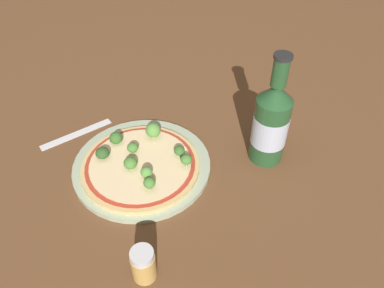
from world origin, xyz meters
name	(u,v)px	position (x,y,z in m)	size (l,w,h in m)	color
ground_plane	(149,170)	(0.00, 0.00, 0.00)	(3.00, 3.00, 0.00)	brown
plate	(141,166)	(-0.02, 0.00, 0.01)	(0.28, 0.28, 0.01)	#A3B293
pizza	(141,165)	(-0.01, -0.01, 0.02)	(0.24, 0.24, 0.01)	tan
broccoli_floret_0	(130,163)	(-0.02, -0.03, 0.04)	(0.03, 0.03, 0.03)	#6B8E51
broccoli_floret_1	(153,130)	(-0.03, 0.07, 0.04)	(0.03, 0.03, 0.03)	#6B8E51
broccoli_floret_2	(116,138)	(-0.09, 0.01, 0.04)	(0.03, 0.03, 0.03)	#6B8E51
broccoli_floret_3	(179,151)	(0.05, 0.05, 0.04)	(0.02, 0.02, 0.02)	#6B8E51
broccoli_floret_4	(102,153)	(-0.09, -0.04, 0.04)	(0.03, 0.03, 0.02)	#6B8E51
broccoli_floret_5	(186,160)	(0.07, 0.03, 0.04)	(0.02, 0.02, 0.03)	#6B8E51
broccoli_floret_6	(146,172)	(0.03, -0.04, 0.04)	(0.02, 0.02, 0.03)	#6B8E51
broccoli_floret_7	(149,183)	(0.04, -0.06, 0.04)	(0.02, 0.02, 0.03)	#6B8E51
broccoli_floret_8	(133,148)	(-0.04, 0.01, 0.04)	(0.02, 0.02, 0.02)	#6B8E51
beer_bottle	(271,123)	(0.19, 0.16, 0.09)	(0.07, 0.07, 0.25)	#234C28
pepper_shaker	(143,264)	(0.13, -0.19, 0.03)	(0.04, 0.04, 0.07)	tan
fork	(77,134)	(-0.21, 0.01, 0.00)	(0.09, 0.16, 0.00)	silver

